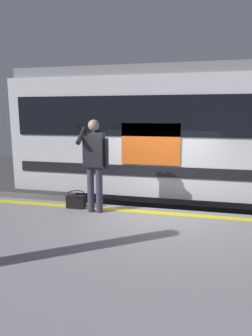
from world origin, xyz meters
TOP-DOWN VIEW (x-y plane):
  - ground_plane at (0.00, 0.00)m, footprint 23.97×23.97m
  - platform at (0.00, 2.38)m, footprint 12.63×4.77m
  - safety_line at (0.00, 0.30)m, footprint 12.38×0.16m
  - track_rail_near at (0.00, -1.27)m, footprint 16.42×0.08m
  - track_rail_far at (0.00, -2.71)m, footprint 16.42×0.08m
  - train_carriage at (-1.67, -1.98)m, footprint 10.85×2.89m
  - passenger at (1.19, 0.50)m, footprint 0.57×0.55m
  - handbag at (1.68, 0.36)m, footprint 0.39×0.35m

SIDE VIEW (x-z plane):
  - ground_plane at x=0.00m, z-range 0.00..0.00m
  - track_rail_near at x=0.00m, z-range 0.00..0.16m
  - track_rail_far at x=0.00m, z-range 0.00..0.16m
  - platform at x=0.00m, z-range 0.00..0.89m
  - safety_line at x=0.00m, z-range 0.89..0.89m
  - handbag at x=1.68m, z-range 0.87..1.22m
  - passenger at x=1.19m, z-range 1.06..2.93m
  - train_carriage at x=-1.67m, z-range 0.54..4.33m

